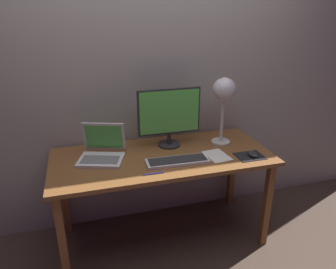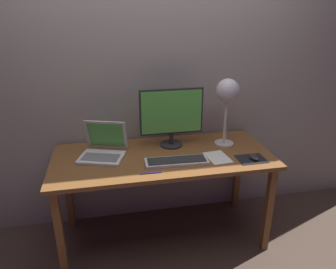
{
  "view_description": "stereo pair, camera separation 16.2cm",
  "coord_description": "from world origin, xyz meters",
  "px_view_note": "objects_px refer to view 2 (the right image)",
  "views": [
    {
      "loc": [
        -0.54,
        -2.02,
        1.75
      ],
      "look_at": [
        0.03,
        -0.05,
        0.92
      ],
      "focal_mm": 33.82,
      "sensor_mm": 36.0,
      "label": 1
    },
    {
      "loc": [
        -0.38,
        -2.06,
        1.75
      ],
      "look_at": [
        0.03,
        -0.05,
        0.92
      ],
      "focal_mm": 33.82,
      "sensor_mm": 36.0,
      "label": 2
    }
  ],
  "objects_px": {
    "monitor": "(171,114)",
    "mouse": "(254,157)",
    "desk_lamp": "(227,95)",
    "keyboard_main": "(177,161)",
    "pen": "(151,173)",
    "laptop": "(104,146)"
  },
  "relations": [
    {
      "from": "keyboard_main",
      "to": "mouse",
      "type": "xyz_separation_m",
      "value": [
        0.55,
        -0.06,
        0.01
      ]
    },
    {
      "from": "keyboard_main",
      "to": "pen",
      "type": "distance_m",
      "value": 0.23
    },
    {
      "from": "mouse",
      "to": "pen",
      "type": "relative_size",
      "value": 0.69
    },
    {
      "from": "monitor",
      "to": "mouse",
      "type": "height_order",
      "value": "monitor"
    },
    {
      "from": "keyboard_main",
      "to": "laptop",
      "type": "distance_m",
      "value": 0.55
    },
    {
      "from": "monitor",
      "to": "keyboard_main",
      "type": "distance_m",
      "value": 0.39
    },
    {
      "from": "keyboard_main",
      "to": "monitor",
      "type": "bearing_deg",
      "value": 85.04
    },
    {
      "from": "mouse",
      "to": "pen",
      "type": "distance_m",
      "value": 0.75
    },
    {
      "from": "keyboard_main",
      "to": "desk_lamp",
      "type": "height_order",
      "value": "desk_lamp"
    },
    {
      "from": "desk_lamp",
      "to": "pen",
      "type": "xyz_separation_m",
      "value": [
        -0.64,
        -0.35,
        -0.4
      ]
    },
    {
      "from": "laptop",
      "to": "desk_lamp",
      "type": "height_order",
      "value": "desk_lamp"
    },
    {
      "from": "pen",
      "to": "keyboard_main",
      "type": "bearing_deg",
      "value": 30.63
    },
    {
      "from": "mouse",
      "to": "pen",
      "type": "xyz_separation_m",
      "value": [
        -0.75,
        -0.06,
        -0.02
      ]
    },
    {
      "from": "pen",
      "to": "desk_lamp",
      "type": "bearing_deg",
      "value": 29.03
    },
    {
      "from": "desk_lamp",
      "to": "mouse",
      "type": "xyz_separation_m",
      "value": [
        0.11,
        -0.3,
        -0.38
      ]
    },
    {
      "from": "keyboard_main",
      "to": "mouse",
      "type": "relative_size",
      "value": 4.64
    },
    {
      "from": "mouse",
      "to": "desk_lamp",
      "type": "bearing_deg",
      "value": 110.33
    },
    {
      "from": "mouse",
      "to": "monitor",
      "type": "bearing_deg",
      "value": 145.42
    },
    {
      "from": "laptop",
      "to": "keyboard_main",
      "type": "bearing_deg",
      "value": -24.83
    },
    {
      "from": "desk_lamp",
      "to": "mouse",
      "type": "distance_m",
      "value": 0.5
    },
    {
      "from": "monitor",
      "to": "laptop",
      "type": "xyz_separation_m",
      "value": [
        -0.52,
        -0.07,
        -0.19
      ]
    },
    {
      "from": "mouse",
      "to": "pen",
      "type": "height_order",
      "value": "mouse"
    }
  ]
}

